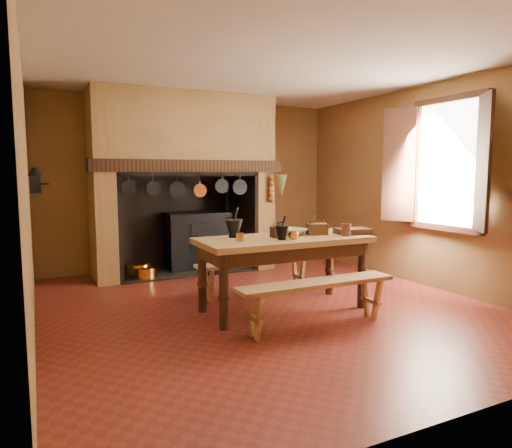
# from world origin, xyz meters

# --- Properties ---
(floor) EXTENTS (5.50, 5.50, 0.00)m
(floor) POSITION_xyz_m (0.00, 0.00, 0.00)
(floor) COLOR maroon
(floor) RESTS_ON ground
(ceiling) EXTENTS (5.50, 5.50, 0.00)m
(ceiling) POSITION_xyz_m (0.00, 0.00, 2.80)
(ceiling) COLOR silver
(ceiling) RESTS_ON back_wall
(back_wall) EXTENTS (5.00, 0.02, 2.80)m
(back_wall) POSITION_xyz_m (0.00, 2.75, 1.40)
(back_wall) COLOR olive
(back_wall) RESTS_ON floor
(wall_left) EXTENTS (0.02, 5.50, 2.80)m
(wall_left) POSITION_xyz_m (-2.50, 0.00, 1.40)
(wall_left) COLOR olive
(wall_left) RESTS_ON floor
(wall_right) EXTENTS (0.02, 5.50, 2.80)m
(wall_right) POSITION_xyz_m (2.50, 0.00, 1.40)
(wall_right) COLOR olive
(wall_right) RESTS_ON floor
(wall_front) EXTENTS (5.00, 0.02, 2.80)m
(wall_front) POSITION_xyz_m (0.00, -2.75, 1.40)
(wall_front) COLOR olive
(wall_front) RESTS_ON floor
(chimney_breast) EXTENTS (2.95, 0.96, 2.80)m
(chimney_breast) POSITION_xyz_m (-0.30, 2.31, 1.81)
(chimney_breast) COLOR olive
(chimney_breast) RESTS_ON floor
(iron_range) EXTENTS (1.12, 0.55, 1.60)m
(iron_range) POSITION_xyz_m (-0.04, 2.45, 0.48)
(iron_range) COLOR black
(iron_range) RESTS_ON floor
(hearth_pans) EXTENTS (0.51, 0.62, 0.20)m
(hearth_pans) POSITION_xyz_m (-1.05, 2.22, 0.09)
(hearth_pans) COLOR orange
(hearth_pans) RESTS_ON floor
(hanging_pans) EXTENTS (1.92, 0.29, 0.27)m
(hanging_pans) POSITION_xyz_m (-0.34, 1.81, 1.36)
(hanging_pans) COLOR black
(hanging_pans) RESTS_ON chimney_breast
(onion_string) EXTENTS (0.12, 0.10, 0.46)m
(onion_string) POSITION_xyz_m (1.00, 1.79, 1.33)
(onion_string) COLOR #9D631D
(onion_string) RESTS_ON chimney_breast
(herb_bunch) EXTENTS (0.20, 0.20, 0.35)m
(herb_bunch) POSITION_xyz_m (1.18, 1.79, 1.38)
(herb_bunch) COLOR #5A6630
(herb_bunch) RESTS_ON chimney_breast
(window) EXTENTS (0.39, 1.75, 1.76)m
(window) POSITION_xyz_m (2.35, -0.40, 1.70)
(window) COLOR white
(window) RESTS_ON wall_right
(wall_coffee_mill) EXTENTS (0.23, 0.16, 0.31)m
(wall_coffee_mill) POSITION_xyz_m (-2.42, 1.55, 1.52)
(wall_coffee_mill) COLOR black
(wall_coffee_mill) RESTS_ON wall_left
(work_table) EXTENTS (1.97, 0.88, 0.85)m
(work_table) POSITION_xyz_m (0.11, -0.19, 0.72)
(work_table) COLOR tan
(work_table) RESTS_ON floor
(bench_front) EXTENTS (1.74, 0.30, 0.49)m
(bench_front) POSITION_xyz_m (0.11, -0.89, 0.37)
(bench_front) COLOR tan
(bench_front) RESTS_ON floor
(bench_back) EXTENTS (1.60, 0.28, 0.45)m
(bench_back) POSITION_xyz_m (0.11, 0.54, 0.34)
(bench_back) COLOR tan
(bench_back) RESTS_ON floor
(mortar_large) EXTENTS (0.20, 0.20, 0.35)m
(mortar_large) POSITION_xyz_m (-0.41, 0.04, 0.97)
(mortar_large) COLOR black
(mortar_large) RESTS_ON work_table
(mortar_small) EXTENTS (0.16, 0.16, 0.26)m
(mortar_small) POSITION_xyz_m (-0.01, -0.36, 0.94)
(mortar_small) COLOR black
(mortar_small) RESTS_ON work_table
(coffee_grinder) EXTENTS (0.17, 0.13, 0.19)m
(coffee_grinder) POSITION_xyz_m (0.03, -0.18, 0.92)
(coffee_grinder) COLOR #381B11
(coffee_grinder) RESTS_ON work_table
(brass_mug_a) EXTENTS (0.09, 0.09, 0.09)m
(brass_mug_a) POSITION_xyz_m (-0.47, -0.25, 0.90)
(brass_mug_a) COLOR orange
(brass_mug_a) RESTS_ON work_table
(brass_mug_b) EXTENTS (0.10, 0.10, 0.10)m
(brass_mug_b) POSITION_xyz_m (0.55, -0.04, 0.90)
(brass_mug_b) COLOR orange
(brass_mug_b) RESTS_ON work_table
(mixing_bowl) EXTENTS (0.41, 0.41, 0.08)m
(mixing_bowl) POSITION_xyz_m (0.29, -0.09, 0.89)
(mixing_bowl) COLOR beige
(mixing_bowl) RESTS_ON work_table
(stoneware_crock) EXTENTS (0.15, 0.15, 0.14)m
(stoneware_crock) POSITION_xyz_m (0.81, -0.42, 0.93)
(stoneware_crock) COLOR #573120
(stoneware_crock) RESTS_ON work_table
(glass_jar) EXTENTS (0.08, 0.08, 0.13)m
(glass_jar) POSITION_xyz_m (0.69, -0.13, 0.92)
(glass_jar) COLOR beige
(glass_jar) RESTS_ON work_table
(wicker_basket) EXTENTS (0.27, 0.23, 0.23)m
(wicker_basket) POSITION_xyz_m (0.58, -0.17, 0.93)
(wicker_basket) COLOR #472A15
(wicker_basket) RESTS_ON work_table
(wooden_tray) EXTENTS (0.43, 0.34, 0.07)m
(wooden_tray) POSITION_xyz_m (0.99, -0.31, 0.89)
(wooden_tray) COLOR #381B11
(wooden_tray) RESTS_ON work_table
(brass_cup) EXTENTS (0.13, 0.13, 0.09)m
(brass_cup) POSITION_xyz_m (0.11, -0.42, 0.90)
(brass_cup) COLOR orange
(brass_cup) RESTS_ON work_table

